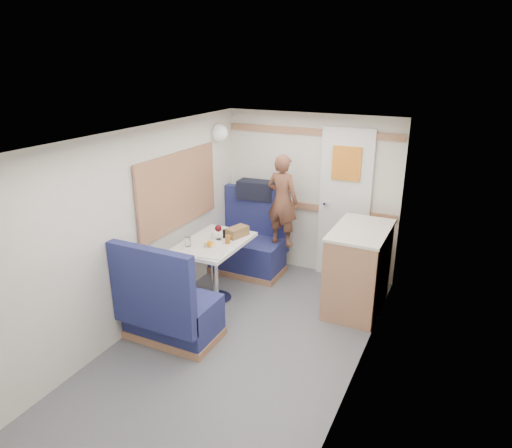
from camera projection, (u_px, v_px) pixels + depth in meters
The scene contains 26 objects.
floor at pixel (222, 365), 4.10m from camera, with size 4.50×4.50×0.00m, color #515156.
ceiling at pixel (215, 143), 3.41m from camera, with size 4.50×4.50×0.00m, color silver.
wall_back at pixel (310, 195), 5.66m from camera, with size 2.20×0.02×2.00m, color silver.
wall_left at pixel (115, 242), 4.21m from camera, with size 0.02×4.50×2.00m, color silver.
wall_right at pixel (350, 292), 3.31m from camera, with size 0.02×4.50×2.00m, color silver.
oak_trim_low at pixel (309, 207), 5.69m from camera, with size 2.15×0.02×0.08m, color #8B5D3F.
oak_trim_high at pixel (312, 132), 5.38m from camera, with size 2.15×0.02×0.08m, color #8B5D3F.
side_window at pixel (178, 190), 4.96m from camera, with size 0.04×1.30×0.72m, color gray.
rear_door at pixel (344, 202), 5.46m from camera, with size 0.62×0.12×1.86m.
dinette_table at pixel (214, 254), 5.02m from camera, with size 0.62×0.92×0.72m.
bench_far at pixel (249, 249), 5.84m from camera, with size 0.90×0.59×1.05m.
bench_near at pixel (169, 312), 4.38m from camera, with size 0.90×0.59×1.05m.
ledge at pixel (258, 200), 5.86m from camera, with size 0.90×0.14×0.04m, color #8B5D3F.
dome_light at pixel (219, 133), 5.49m from camera, with size 0.20×0.20×0.20m, color white.
galley_counter at pixel (358, 268), 4.92m from camera, with size 0.57×0.92×0.92m.
person at pixel (282, 200), 5.42m from camera, with size 0.41×0.27×1.11m, color brown.
duffel_bag at pixel (257, 190), 5.82m from camera, with size 0.48×0.23×0.23m, color black.
tray at pixel (213, 253), 4.66m from camera, with size 0.24×0.31×0.02m, color silver.
orange_fruit at pixel (210, 244), 4.76m from camera, with size 0.07×0.07×0.07m, color #E05E09.
cheese_block at pixel (210, 244), 4.79m from camera, with size 0.11×0.07×0.04m, color #EEDC89.
wine_glass at pixel (218, 229), 4.97m from camera, with size 0.08×0.08×0.17m.
tumbler_left at pixel (188, 242), 4.82m from camera, with size 0.06×0.06×0.10m, color white.
beer_glass at pixel (228, 239), 4.90m from camera, with size 0.06×0.06×0.09m, color #955A15.
pepper_grinder at pixel (224, 234), 5.05m from camera, with size 0.04×0.04×0.10m, color black.
salt_grinder at pixel (212, 236), 5.01m from camera, with size 0.03×0.03×0.08m, color silver.
bread_loaf at pixel (237, 232), 5.09m from camera, with size 0.14×0.26×0.11m, color #8C5D3B.
Camera 1 is at (1.77, -2.94, 2.60)m, focal length 32.00 mm.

